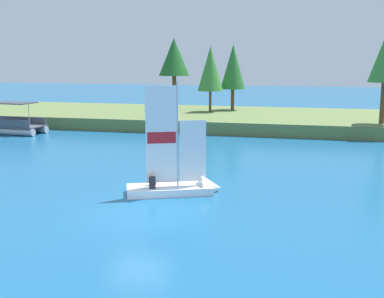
{
  "coord_description": "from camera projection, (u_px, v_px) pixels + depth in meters",
  "views": [
    {
      "loc": [
        6.45,
        -17.68,
        6.16
      ],
      "look_at": [
        0.15,
        8.38,
        1.2
      ],
      "focal_mm": 45.1,
      "sensor_mm": 36.0,
      "label": 1
    }
  ],
  "objects": [
    {
      "name": "ground_plane",
      "position": [
        140.0,
        215.0,
        19.5
      ],
      "size": [
        200.0,
        200.0,
        0.0
      ],
      "primitive_type": "plane",
      "color": "#195684"
    },
    {
      "name": "shore_bank",
      "position": [
        239.0,
        119.0,
        46.5
      ],
      "size": [
        80.0,
        14.5,
        1.1
      ],
      "primitive_type": "cube",
      "color": "#5B703D",
      "rests_on": "ground"
    },
    {
      "name": "shoreline_tree_midleft",
      "position": [
        174.0,
        57.0,
        49.21
      ],
      "size": [
        3.15,
        3.15,
        7.29
      ],
      "color": "brown",
      "rests_on": "shore_bank"
    },
    {
      "name": "shoreline_tree_centre",
      "position": [
        210.0,
        69.0,
        47.26
      ],
      "size": [
        2.5,
        2.5,
        6.43
      ],
      "color": "brown",
      "rests_on": "shore_bank"
    },
    {
      "name": "shoreline_tree_midright",
      "position": [
        233.0,
        67.0,
        48.94
      ],
      "size": [
        2.54,
        2.54,
        6.63
      ],
      "color": "brown",
      "rests_on": "shore_bank"
    },
    {
      "name": "sailboat",
      "position": [
        187.0,
        185.0,
        22.62
      ],
      "size": [
        4.66,
        3.03,
        5.74
      ],
      "rotation": [
        0.0,
        0.0,
        0.39
      ],
      "color": "white",
      "rests_on": "ground"
    },
    {
      "name": "pontoon_boat",
      "position": [
        14.0,
        126.0,
        40.98
      ],
      "size": [
        5.28,
        2.81,
        2.65
      ],
      "rotation": [
        0.0,
        0.0,
        -0.08
      ],
      "color": "#B2B2B7",
      "rests_on": "ground"
    },
    {
      "name": "channel_buoy",
      "position": [
        161.0,
        163.0,
        28.06
      ],
      "size": [
        0.52,
        0.52,
        0.52
      ],
      "primitive_type": "sphere",
      "color": "yellow",
      "rests_on": "ground"
    }
  ]
}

